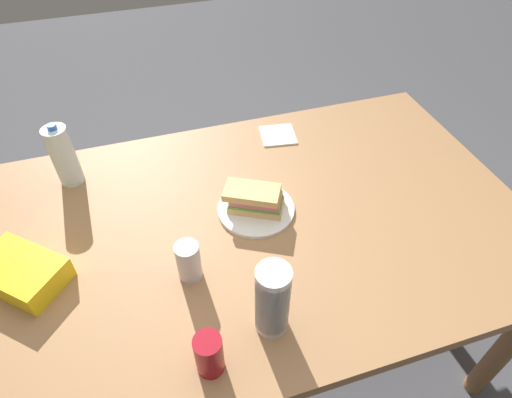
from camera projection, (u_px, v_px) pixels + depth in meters
The scene contains 10 objects.
ground_plane at pixel (241, 344), 1.87m from camera, with size 8.00×8.00×0.00m, color #4C4C51.
dining_table at pixel (236, 242), 1.38m from camera, with size 1.86×1.07×0.78m.
paper_plate at pixel (256, 209), 1.37m from camera, with size 0.25×0.25×0.01m, color white.
sandwich at pixel (255, 199), 1.33m from camera, with size 0.21×0.16×0.08m.
soda_can_red at pixel (209, 354), 0.96m from camera, with size 0.07×0.07×0.12m, color maroon.
chip_bag at pixel (21, 272), 1.16m from camera, with size 0.23×0.15×0.07m, color yellow.
water_bottle_tall at pixel (64, 156), 1.40m from camera, with size 0.08×0.08×0.23m.
plastic_cup_stack at pixel (274, 300), 1.01m from camera, with size 0.08×0.08×0.22m.
soda_can_silver at pixel (189, 261), 1.15m from camera, with size 0.07×0.07×0.12m, color silver.
paper_napkin at pixel (278, 135), 1.65m from camera, with size 0.13×0.13×0.01m, color white.
Camera 1 is at (0.20, 0.87, 1.77)m, focal length 30.05 mm.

